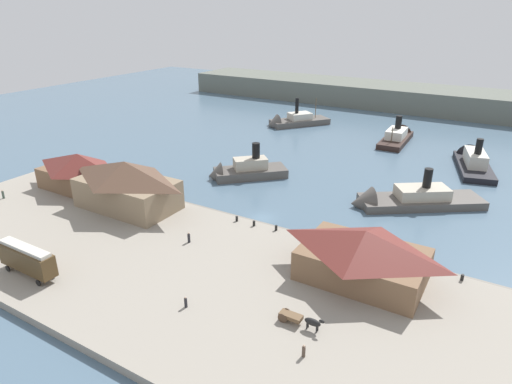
{
  "coord_description": "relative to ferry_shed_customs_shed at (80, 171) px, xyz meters",
  "views": [
    {
      "loc": [
        36.4,
        -63.37,
        35.74
      ],
      "look_at": [
        -4.81,
        5.75,
        2.0
      ],
      "focal_mm": 31.21,
      "sensor_mm": 36.0,
      "label": 1
    }
  ],
  "objects": [
    {
      "name": "ferry_shed_west_terminal",
      "position": [
        59.5,
        -2.07,
        -0.13
      ],
      "size": [
        16.65,
        11.41,
        7.23
      ],
      "color": "brown",
      "rests_on": "quay_promenade"
    },
    {
      "name": "seawall_edge",
      "position": [
        37.23,
        5.7,
        -4.5
      ],
      "size": [
        110.0,
        0.8,
        1.0
      ],
      "primitive_type": "cube",
      "color": "slate",
      "rests_on": "ground"
    },
    {
      "name": "pedestrian_walking_east",
      "position": [
        59.06,
        -19.75,
        -3.09
      ],
      "size": [
        0.38,
        0.38,
        1.55
      ],
      "color": "#4C3D33",
      "rests_on": "quay_promenade"
    },
    {
      "name": "pedestrian_at_waters_edge",
      "position": [
        32.87,
        -6.4,
        -3.01
      ],
      "size": [
        0.43,
        0.43,
        1.74
      ],
      "color": "#232328",
      "rests_on": "quay_promenade"
    },
    {
      "name": "pedestrian_standing_center",
      "position": [
        42.91,
        -19.54,
        -3.11
      ],
      "size": [
        0.38,
        0.38,
        1.52
      ],
      "color": "#232328",
      "rests_on": "quay_promenade"
    },
    {
      "name": "ferry_moored_east",
      "position": [
        57.86,
        27.71,
        -3.75
      ],
      "size": [
        24.72,
        20.06,
        9.87
      ],
      "color": "#514C47",
      "rests_on": "ground"
    },
    {
      "name": "mooring_post_west",
      "position": [
        35.27,
        3.74,
        -3.35
      ],
      "size": [
        0.44,
        0.44,
        0.9
      ],
      "primitive_type": "cylinder",
      "color": "black",
      "rests_on": "quay_promenade"
    },
    {
      "name": "mooring_post_center_west",
      "position": [
        71.51,
        4.31,
        -3.35
      ],
      "size": [
        0.44,
        0.44,
        0.9
      ],
      "primitive_type": "cylinder",
      "color": "black",
      "rests_on": "quay_promenade"
    },
    {
      "name": "far_headland",
      "position": [
        37.23,
        119.3,
        -1.0
      ],
      "size": [
        180.0,
        24.0,
        8.0
      ],
      "primitive_type": "cube",
      "color": "#60665B",
      "rests_on": "ground"
    },
    {
      "name": "horse_cart",
      "position": [
        56.5,
        -15.39,
        -2.87
      ],
      "size": [
        5.64,
        1.31,
        1.87
      ],
      "color": "brown",
      "rests_on": "quay_promenade"
    },
    {
      "name": "quay_promenade",
      "position": [
        37.23,
        -12.7,
        -4.4
      ],
      "size": [
        110.0,
        36.0,
        1.2
      ],
      "primitive_type": "cube",
      "color": "gray",
      "rests_on": "ground"
    },
    {
      "name": "ferry_moored_west",
      "position": [
        11.45,
        72.89,
        -3.69
      ],
      "size": [
        17.8,
        20.35,
        10.95
      ],
      "color": "#514C47",
      "rests_on": "ground"
    },
    {
      "name": "ferry_approaching_east",
      "position": [
        66.29,
        60.23,
        -3.63
      ],
      "size": [
        11.8,
        23.03,
        10.35
      ],
      "color": "black",
      "rests_on": "ground"
    },
    {
      "name": "mooring_post_east",
      "position": [
        42.77,
        4.22,
        -3.35
      ],
      "size": [
        0.44,
        0.44,
        0.9
      ],
      "primitive_type": "cylinder",
      "color": "black",
      "rests_on": "quay_promenade"
    },
    {
      "name": "ground_plane",
      "position": [
        37.23,
        9.3,
        -5.0
      ],
      "size": [
        320.0,
        320.0,
        0.0
      ],
      "primitive_type": "plane",
      "color": "slate"
    },
    {
      "name": "ferry_shed_central_terminal",
      "position": [
        14.89,
        -1.59,
        0.73
      ],
      "size": [
        18.6,
        10.56,
        8.92
      ],
      "color": "#847056",
      "rests_on": "quay_promenade"
    },
    {
      "name": "ferry_outer_harbor",
      "position": [
        45.25,
        72.98,
        -3.65
      ],
      "size": [
        6.83,
        20.54,
        9.51
      ],
      "color": "black",
      "rests_on": "ground"
    },
    {
      "name": "mooring_post_center_east",
      "position": [
        38.76,
        3.73,
        -3.35
      ],
      "size": [
        0.44,
        0.44,
        0.9
      ],
      "primitive_type": "cylinder",
      "color": "black",
      "rests_on": "quay_promenade"
    },
    {
      "name": "pedestrian_by_tram",
      "position": [
        -9.07,
        -11.17,
        -3.01
      ],
      "size": [
        0.43,
        0.43,
        1.75
      ],
      "color": "#3D4C42",
      "rests_on": "quay_promenade"
    },
    {
      "name": "ferry_shed_customs_shed",
      "position": [
        0.0,
        0.0,
        0.0
      ],
      "size": [
        16.93,
        9.21,
        7.48
      ],
      "color": "brown",
      "rests_on": "quay_promenade"
    },
    {
      "name": "street_tram",
      "position": [
        19.66,
        -24.95,
        -1.21
      ],
      "size": [
        9.76,
        2.4,
        4.47
      ],
      "color": "#4C381E",
      "rests_on": "quay_promenade"
    },
    {
      "name": "ferry_departing_north",
      "position": [
        22.87,
        24.82,
        -3.48
      ],
      "size": [
        16.76,
        16.45,
        9.69
      ],
      "color": "#514C47",
      "rests_on": "ground"
    }
  ]
}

